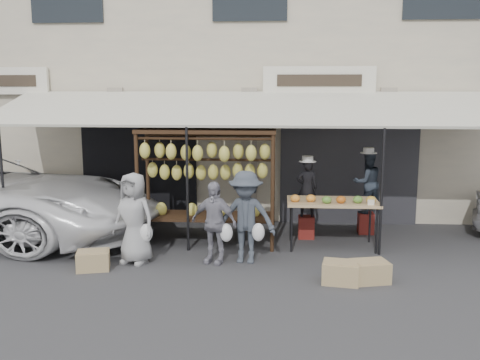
% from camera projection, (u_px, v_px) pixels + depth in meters
% --- Properties ---
extents(ground_plane, '(90.00, 90.00, 0.00)m').
position_uv_depth(ground_plane, '(237.00, 272.00, 8.76)').
color(ground_plane, '#2D2D30').
extents(shophouse, '(24.00, 6.15, 7.30)m').
position_uv_depth(shophouse, '(256.00, 64.00, 14.53)').
color(shophouse, beige).
rests_on(shophouse, ground_plane).
extents(awning, '(10.00, 2.35, 2.92)m').
position_uv_depth(awning, '(246.00, 109.00, 10.56)').
color(awning, beige).
rests_on(awning, ground_plane).
extents(banana_rack, '(2.60, 0.90, 2.24)m').
position_uv_depth(banana_rack, '(207.00, 164.00, 10.06)').
color(banana_rack, black).
rests_on(banana_rack, ground_plane).
extents(produce_table, '(1.70, 0.90, 1.04)m').
position_uv_depth(produce_table, '(333.00, 203.00, 9.99)').
color(produce_table, tan).
rests_on(produce_table, ground_plane).
extents(vendor_left, '(0.42, 0.28, 1.15)m').
position_uv_depth(vendor_left, '(307.00, 188.00, 10.63)').
color(vendor_left, black).
rests_on(vendor_left, stool_left).
extents(vendor_right, '(0.74, 0.65, 1.28)m').
position_uv_depth(vendor_right, '(367.00, 182.00, 10.96)').
color(vendor_right, '#28303C').
rests_on(vendor_right, stool_right).
extents(customer_left, '(0.89, 0.73, 1.58)m').
position_uv_depth(customer_left, '(134.00, 218.00, 9.13)').
color(customer_left, '#979799').
rests_on(customer_left, ground_plane).
extents(customer_mid, '(0.90, 0.61, 1.43)m').
position_uv_depth(customer_mid, '(214.00, 222.00, 9.15)').
color(customer_mid, gray).
rests_on(customer_mid, ground_plane).
extents(customer_right, '(1.09, 0.69, 1.60)m').
position_uv_depth(customer_right, '(246.00, 217.00, 9.16)').
color(customer_right, '#3B424C').
rests_on(customer_right, ground_plane).
extents(stool_left, '(0.32, 0.32, 0.44)m').
position_uv_depth(stool_left, '(306.00, 227.00, 10.76)').
color(stool_left, maroon).
rests_on(stool_left, ground_plane).
extents(stool_right, '(0.37, 0.37, 0.44)m').
position_uv_depth(stool_right, '(366.00, 223.00, 11.10)').
color(stool_right, maroon).
rests_on(stool_right, ground_plane).
extents(crate_near_a, '(0.62, 0.51, 0.33)m').
position_uv_depth(crate_near_a, '(341.00, 273.00, 8.26)').
color(crate_near_a, tan).
rests_on(crate_near_a, ground_plane).
extents(crate_near_b, '(0.63, 0.54, 0.33)m').
position_uv_depth(crate_near_b, '(370.00, 271.00, 8.32)').
color(crate_near_b, tan).
rests_on(crate_near_b, ground_plane).
extents(crate_far, '(0.61, 0.52, 0.31)m').
position_uv_depth(crate_far, '(93.00, 260.00, 8.88)').
color(crate_far, tan).
rests_on(crate_far, ground_plane).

